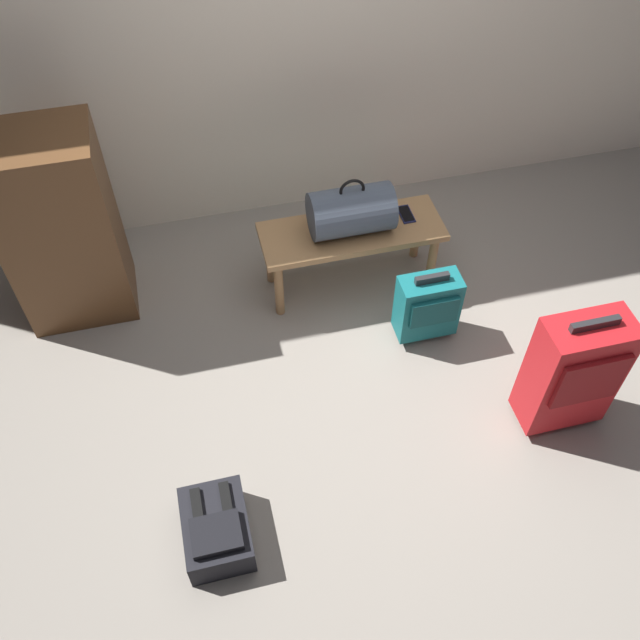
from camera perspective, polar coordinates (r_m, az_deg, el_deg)
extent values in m
plane|color=gray|center=(3.61, 5.56, -5.54)|extent=(6.60, 6.60, 0.00)
cube|color=#A87A4C|center=(3.79, 2.63, 7.28)|extent=(1.00, 0.36, 0.04)
cylinder|color=#A87A4C|center=(3.78, -3.39, 2.57)|extent=(0.05, 0.05, 0.38)
cylinder|color=#A87A4C|center=(3.97, 9.18, 4.77)|extent=(0.05, 0.05, 0.38)
cylinder|color=#A87A4C|center=(3.96, -4.15, 5.25)|extent=(0.05, 0.05, 0.38)
cylinder|color=#A87A4C|center=(4.14, 7.96, 7.26)|extent=(0.05, 0.05, 0.38)
cylinder|color=#475160|center=(3.69, 2.55, 8.94)|extent=(0.44, 0.26, 0.26)
torus|color=black|center=(3.60, 2.63, 10.63)|extent=(0.14, 0.02, 0.14)
cube|color=#191E4C|center=(3.89, 7.09, 8.64)|extent=(0.07, 0.14, 0.01)
cube|color=black|center=(3.89, 7.10, 8.69)|extent=(0.06, 0.13, 0.00)
cube|color=red|center=(3.40, 20.08, -4.01)|extent=(0.40, 0.21, 0.64)
cube|color=maroon|center=(3.29, 21.37, -4.78)|extent=(0.32, 0.02, 0.29)
cube|color=#262628|center=(3.15, 21.71, -0.31)|extent=(0.23, 0.03, 0.04)
cylinder|color=black|center=(3.65, 16.20, -6.80)|extent=(0.02, 0.05, 0.05)
cylinder|color=black|center=(3.77, 20.04, -5.80)|extent=(0.02, 0.05, 0.05)
cube|color=#14666B|center=(3.68, 8.82, 1.19)|extent=(0.32, 0.16, 0.37)
cube|color=#0E474A|center=(3.59, 9.40, 0.61)|extent=(0.26, 0.02, 0.17)
cube|color=#262628|center=(3.53, 9.22, 3.39)|extent=(0.18, 0.03, 0.04)
cylinder|color=black|center=(3.84, 6.61, -0.57)|extent=(0.02, 0.05, 0.05)
cylinder|color=black|center=(3.90, 9.73, 0.04)|extent=(0.02, 0.05, 0.05)
cube|color=black|center=(3.16, -8.51, -16.68)|extent=(0.28, 0.38, 0.17)
cube|color=black|center=(3.04, -8.55, -17.03)|extent=(0.21, 0.17, 0.04)
cube|color=black|center=(3.11, -10.08, -15.08)|extent=(0.04, 0.19, 0.02)
cube|color=black|center=(3.10, -7.71, -14.67)|extent=(0.04, 0.19, 0.02)
cube|color=brown|center=(3.82, -20.58, 7.06)|extent=(0.56, 0.44, 1.10)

